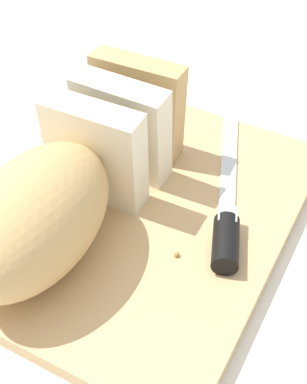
{
  "coord_description": "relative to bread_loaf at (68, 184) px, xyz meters",
  "views": [
    {
      "loc": [
        -0.34,
        -0.18,
        0.43
      ],
      "look_at": [
        0.0,
        0.0,
        0.05
      ],
      "focal_mm": 51.94,
      "sensor_mm": 36.0,
      "label": 1
    }
  ],
  "objects": [
    {
      "name": "bread_loaf",
      "position": [
        0.0,
        0.0,
        0.0
      ],
      "size": [
        0.3,
        0.11,
        0.11
      ],
      "rotation": [
        0.0,
        0.0,
        0.02
      ],
      "color": "tan",
      "rests_on": "cutting_board"
    },
    {
      "name": "ground_plane",
      "position": [
        0.05,
        -0.06,
        -0.07
      ],
      "size": [
        3.0,
        3.0,
        0.0
      ],
      "primitive_type": "plane",
      "color": "silver"
    },
    {
      "name": "bread_knife",
      "position": [
        0.06,
        -0.14,
        -0.04
      ],
      "size": [
        0.25,
        0.11,
        0.03
      ],
      "rotation": [
        0.0,
        0.0,
        0.36
      ],
      "color": "silver",
      "rests_on": "cutting_board"
    },
    {
      "name": "crumb_near_knife",
      "position": [
        0.01,
        -0.11,
        -0.05
      ],
      "size": [
        0.01,
        0.01,
        0.01
      ],
      "primitive_type": "sphere",
      "color": "tan",
      "rests_on": "cutting_board"
    },
    {
      "name": "crumb_near_loaf",
      "position": [
        0.11,
        -0.03,
        -0.05
      ],
      "size": [
        0.01,
        0.01,
        0.01
      ],
      "primitive_type": "sphere",
      "color": "tan",
      "rests_on": "cutting_board"
    },
    {
      "name": "cutting_board",
      "position": [
        0.05,
        -0.06,
        -0.06
      ],
      "size": [
        0.37,
        0.26,
        0.02
      ],
      "primitive_type": "cube",
      "rotation": [
        0.0,
        0.0,
        -0.0
      ],
      "color": "tan",
      "rests_on": "ground_plane"
    }
  ]
}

